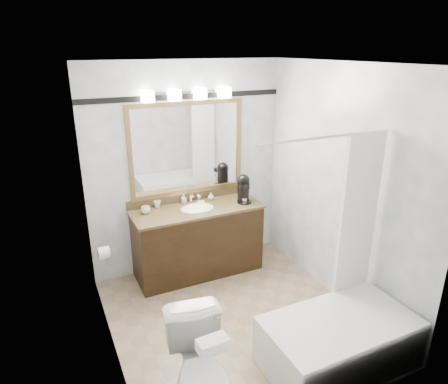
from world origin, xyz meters
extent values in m
cube|color=gray|center=(0.00, 0.00, -0.01)|extent=(2.40, 2.60, 0.01)
cube|color=white|center=(0.00, 0.00, 2.50)|extent=(2.40, 2.60, 0.01)
cube|color=white|center=(0.00, 1.30, 1.25)|extent=(2.40, 0.01, 2.50)
cube|color=white|center=(0.00, -1.30, 1.25)|extent=(2.40, 0.01, 2.50)
cube|color=white|center=(-1.20, 0.00, 1.25)|extent=(0.01, 2.60, 2.50)
cube|color=white|center=(1.20, 0.00, 1.25)|extent=(0.01, 2.60, 2.50)
cube|color=black|center=(0.00, 1.01, 0.41)|extent=(1.50, 0.55, 0.82)
cube|color=olive|center=(0.00, 1.01, 0.83)|extent=(1.53, 0.58, 0.03)
cube|color=olive|center=(0.00, 1.29, 0.90)|extent=(1.53, 0.03, 0.10)
ellipsoid|color=white|center=(0.00, 1.01, 0.82)|extent=(0.44, 0.34, 0.14)
cube|color=olive|center=(0.00, 1.28, 2.02)|extent=(1.40, 0.04, 0.05)
cube|color=olive|center=(0.00, 1.28, 0.97)|extent=(1.40, 0.04, 0.05)
cube|color=olive|center=(-0.68, 1.28, 1.50)|extent=(0.05, 0.04, 1.00)
cube|color=olive|center=(0.68, 1.28, 1.50)|extent=(0.05, 0.04, 1.00)
cube|color=white|center=(0.00, 1.29, 1.50)|extent=(1.30, 0.01, 1.00)
cube|color=silver|center=(0.00, 1.27, 2.15)|extent=(0.90, 0.05, 0.03)
cube|color=white|center=(-0.45, 1.22, 2.13)|extent=(0.12, 0.12, 0.12)
cube|color=white|center=(-0.15, 1.22, 2.13)|extent=(0.12, 0.12, 0.12)
cube|color=white|center=(0.15, 1.22, 2.13)|extent=(0.12, 0.12, 0.12)
cube|color=white|center=(0.45, 1.22, 2.13)|extent=(0.12, 0.12, 0.12)
cube|color=black|center=(0.00, 1.29, 2.10)|extent=(2.40, 0.01, 0.06)
cube|color=white|center=(0.53, -0.92, 0.23)|extent=(1.30, 0.72, 0.45)
cylinder|color=silver|center=(0.53, -0.54, 1.95)|extent=(1.30, 0.02, 0.02)
cube|color=white|center=(0.95, -0.55, 1.18)|extent=(0.40, 0.04, 1.55)
cylinder|color=white|center=(-1.14, 0.66, 0.70)|extent=(0.11, 0.12, 0.12)
imported|color=white|center=(-0.74, -0.92, 0.39)|extent=(0.55, 0.83, 0.78)
cube|color=white|center=(-0.74, -1.12, 0.83)|extent=(0.21, 0.12, 0.08)
cylinder|color=black|center=(0.58, 0.93, 0.86)|extent=(0.17, 0.17, 0.02)
cylinder|color=black|center=(0.59, 0.99, 0.99)|extent=(0.15, 0.15, 0.25)
sphere|color=black|center=(0.59, 0.99, 1.11)|extent=(0.15, 0.15, 0.15)
cube|color=black|center=(0.57, 0.91, 1.07)|extent=(0.12, 0.12, 0.05)
cylinder|color=silver|center=(0.57, 0.91, 0.89)|extent=(0.06, 0.06, 0.06)
imported|color=white|center=(-0.58, 1.12, 0.89)|extent=(0.12, 0.12, 0.08)
imported|color=white|center=(-0.41, 1.23, 0.89)|extent=(0.10, 0.10, 0.08)
imported|color=white|center=(-0.08, 1.23, 0.90)|extent=(0.06, 0.06, 0.10)
imported|color=white|center=(0.25, 1.18, 0.90)|extent=(0.09, 0.09, 0.09)
cube|color=beige|center=(0.10, 1.13, 0.86)|extent=(0.09, 0.06, 0.03)
camera|label=1|loc=(-1.56, -3.02, 2.63)|focal=32.00mm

